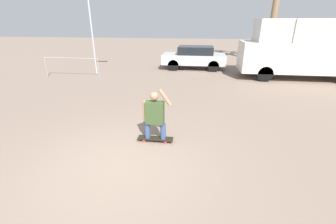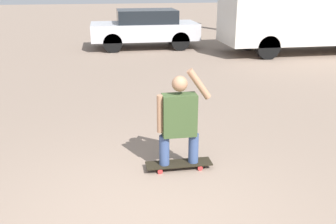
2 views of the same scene
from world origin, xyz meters
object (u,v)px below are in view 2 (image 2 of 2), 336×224
at_px(skateboard, 179,164).
at_px(person_skateboarder, 179,117).
at_px(camper_van, 316,5).
at_px(parked_car_silver, 145,28).

height_order(skateboard, person_skateboarder, person_skateboarder).
relative_size(person_skateboarder, camper_van, 0.21).
bearing_deg(camper_van, parked_car_silver, 161.45).
bearing_deg(parked_car_silver, skateboard, -93.75).
bearing_deg(person_skateboarder, camper_van, 50.77).
bearing_deg(parked_car_silver, camper_van, -18.55).
xyz_separation_m(skateboard, person_skateboarder, (-0.00, 0.00, 0.70)).
height_order(person_skateboarder, parked_car_silver, parked_car_silver).
distance_m(camper_van, parked_car_silver, 6.24).
bearing_deg(parked_car_silver, person_skateboarder, -93.76).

